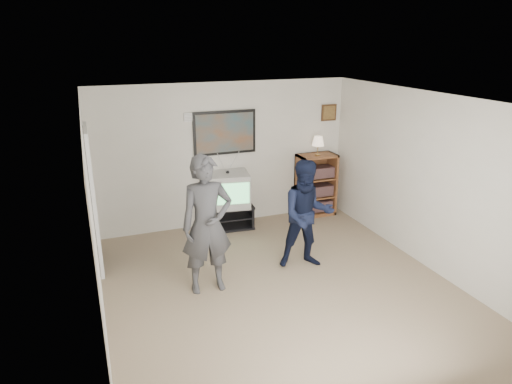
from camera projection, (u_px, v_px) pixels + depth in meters
room_shell at (273, 193)px, 6.00m from camera, size 4.51×5.00×2.51m
media_stand at (229, 217)px, 8.00m from camera, size 0.86×0.52×0.42m
crt_television at (228, 189)px, 7.83m from camera, size 0.78×0.69×0.59m
bookshelf at (316, 185)px, 8.50m from camera, size 0.71×0.40×1.16m
table_lamp at (318, 146)px, 8.21m from camera, size 0.22×0.22×0.35m
person_tall at (207, 225)px, 5.83m from camera, size 0.68×0.45×1.84m
person_short at (307, 215)px, 6.49m from camera, size 0.89×0.76×1.60m
controller_left at (199, 203)px, 5.89m from camera, size 0.07×0.12×0.03m
controller_right at (303, 190)px, 6.62m from camera, size 0.07×0.11×0.03m
poster at (225, 133)px, 7.76m from camera, size 1.10×0.03×0.75m
air_vent at (192, 117)px, 7.48m from camera, size 0.28×0.02×0.14m
small_picture at (329, 113)px, 8.36m from camera, size 0.30×0.03×0.30m
doorway at (93, 201)px, 6.45m from camera, size 0.03×0.85×2.00m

